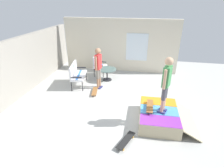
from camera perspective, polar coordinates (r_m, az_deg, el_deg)
ground_plane at (r=6.80m, az=1.44°, el=-7.45°), size 12.00×12.00×0.10m
back_wall_cinderblock at (r=7.90m, az=-28.44°, el=3.87°), size 9.00×0.20×2.29m
house_facade at (r=9.81m, az=2.58°, el=12.02°), size 0.23×6.00×2.75m
skate_ramp at (r=6.10m, az=14.68°, el=-9.65°), size 1.70×1.81×0.43m
patio_bench at (r=8.29m, az=-11.21°, el=3.51°), size 1.33×0.77×1.02m
patio_chair_near_house at (r=9.30m, az=-4.36°, el=6.35°), size 0.66×0.60×1.02m
patio_table at (r=8.75m, az=-1.57°, el=3.71°), size 0.90×0.90×0.57m
person_watching at (r=7.74m, az=-4.33°, el=5.91°), size 0.47×0.29×1.80m
person_skater at (r=5.44m, az=16.70°, el=0.77°), size 0.46×0.32×1.75m
skateboard_by_bench at (r=7.69m, az=-5.45°, el=-2.23°), size 0.82×0.34×0.10m
skateboard_spare at (r=5.25m, az=4.40°, el=-17.24°), size 0.82×0.48×0.10m
skateboard_on_ramp at (r=5.95m, az=11.81°, el=-6.80°), size 0.80×0.21×0.10m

